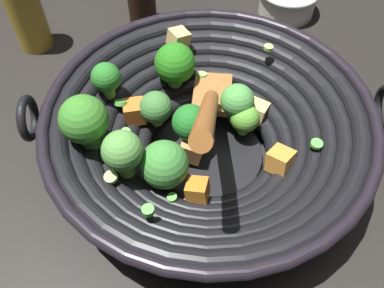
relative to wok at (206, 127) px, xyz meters
The scene contains 3 objects.
ground_plane 0.06m from the wok, 138.61° to the right, with size 4.00×4.00×0.00m, color black.
wok is the anchor object (origin of this frame).
cooking_oil_bottle 0.35m from the wok, ahead, with size 0.05×0.05×0.19m.
Camera 1 is at (-0.22, 0.23, 0.44)m, focal length 38.44 mm.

